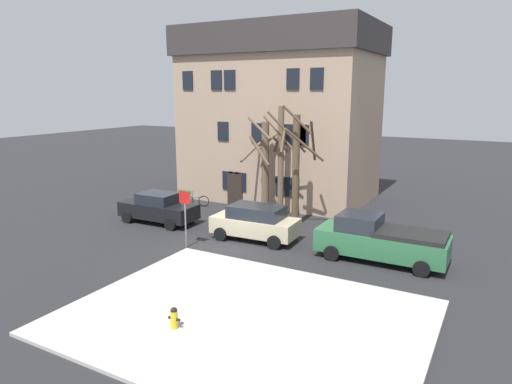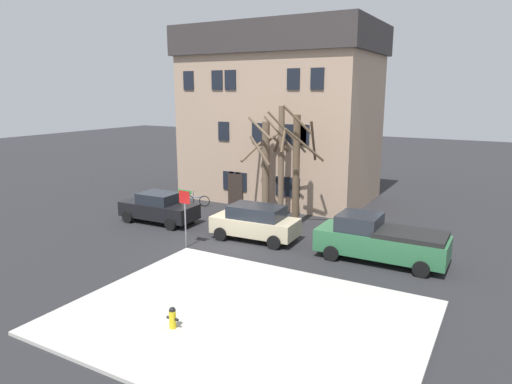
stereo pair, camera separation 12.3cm
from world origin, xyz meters
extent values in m
plane|color=#262628|center=(0.00, 0.00, 0.00)|extent=(120.00, 120.00, 0.00)
cube|color=#B7B5AD|center=(4.47, -5.23, 0.06)|extent=(11.47, 8.81, 0.12)
cube|color=tan|center=(-2.51, 11.51, 4.80)|extent=(12.28, 7.40, 9.60)
cube|color=#383333|center=(-2.51, 11.51, 10.55)|extent=(12.78, 7.90, 1.90)
cube|color=#2D231E|center=(-3.86, 7.76, 1.05)|extent=(1.10, 0.12, 2.10)
cube|color=black|center=(-4.40, 7.77, 1.60)|extent=(0.80, 0.08, 1.20)
cube|color=black|center=(-3.92, 7.77, 1.60)|extent=(0.80, 0.08, 1.20)
cube|color=black|center=(-3.42, 7.77, 1.60)|extent=(0.80, 0.08, 1.20)
cube|color=black|center=(-0.51, 7.77, 1.60)|extent=(0.80, 0.08, 1.20)
cube|color=black|center=(0.27, 7.77, 1.60)|extent=(0.80, 0.08, 1.20)
cube|color=black|center=(-4.72, 7.77, 4.80)|extent=(0.80, 0.08, 1.20)
cube|color=black|center=(-2.21, 7.77, 4.80)|extent=(0.80, 0.08, 1.20)
cube|color=black|center=(-0.11, 7.77, 4.80)|extent=(0.80, 0.08, 1.20)
cube|color=black|center=(0.65, 7.77, 4.80)|extent=(0.80, 0.08, 1.20)
cube|color=black|center=(0.82, 7.77, 4.80)|extent=(0.80, 0.08, 1.20)
cube|color=black|center=(-7.42, 7.77, 8.00)|extent=(0.80, 0.08, 1.20)
cube|color=black|center=(-5.16, 7.77, 8.00)|extent=(0.80, 0.08, 1.20)
cube|color=black|center=(-4.17, 7.77, 8.00)|extent=(0.80, 0.08, 1.20)
cube|color=black|center=(0.14, 7.77, 8.00)|extent=(0.80, 0.08, 1.20)
cube|color=black|center=(1.62, 7.77, 8.00)|extent=(0.80, 0.08, 1.20)
cylinder|color=brown|center=(-1.15, 6.84, 2.79)|extent=(0.45, 0.45, 5.58)
cylinder|color=brown|center=(-2.15, 7.06, 3.80)|extent=(0.60, 2.11, 1.27)
cylinder|color=brown|center=(-0.60, 7.33, 4.41)|extent=(1.17, 1.29, 1.52)
cylinder|color=brown|center=(-1.21, 6.20, 3.93)|extent=(1.42, 0.28, 1.69)
cylinder|color=brown|center=(-0.20, 6.86, 4.31)|extent=(0.19, 1.98, 1.13)
cylinder|color=brown|center=(-1.18, 6.13, 5.24)|extent=(1.53, 0.23, 1.29)
cylinder|color=brown|center=(-0.05, 6.69, 3.25)|extent=(0.35, 0.35, 6.49)
cylinder|color=brown|center=(-0.80, 7.38, 4.71)|extent=(1.54, 1.65, 1.63)
cylinder|color=brown|center=(0.19, 5.88, 5.03)|extent=(1.72, 0.63, 1.91)
cylinder|color=brown|center=(0.69, 5.88, 5.10)|extent=(1.76, 1.63, 2.35)
cylinder|color=brown|center=(1.47, 5.44, 3.05)|extent=(0.39, 0.39, 6.10)
cylinder|color=brown|center=(2.34, 5.65, 4.73)|extent=(0.59, 1.87, 2.31)
cylinder|color=brown|center=(1.79, 4.78, 5.88)|extent=(1.47, 0.80, 1.52)
cylinder|color=brown|center=(2.26, 4.70, 4.60)|extent=(1.64, 1.74, 1.82)
cylinder|color=brown|center=(0.78, 5.21, 4.72)|extent=(0.61, 1.50, 1.26)
cube|color=black|center=(-5.52, 2.19, 0.73)|extent=(4.53, 1.90, 0.82)
cube|color=#1E232B|center=(-5.52, 2.19, 1.43)|extent=(2.10, 1.63, 0.58)
cylinder|color=black|center=(-7.02, 1.25, 0.34)|extent=(0.68, 0.23, 0.68)
cylinder|color=black|center=(-7.06, 3.05, 0.34)|extent=(0.68, 0.23, 0.68)
cylinder|color=black|center=(-3.97, 1.32, 0.34)|extent=(0.68, 0.23, 0.68)
cylinder|color=black|center=(-4.01, 3.12, 0.34)|extent=(0.68, 0.23, 0.68)
cube|color=#C6B793|center=(0.75, 2.16, 0.73)|extent=(4.39, 2.03, 0.83)
cube|color=#1E232B|center=(0.84, 2.16, 1.46)|extent=(2.74, 1.73, 0.62)
cylinder|color=black|center=(-0.66, 1.17, 0.34)|extent=(0.69, 0.25, 0.68)
cylinder|color=black|center=(-0.75, 2.99, 0.34)|extent=(0.69, 0.25, 0.68)
cylinder|color=black|center=(2.26, 1.32, 0.34)|extent=(0.69, 0.25, 0.68)
cylinder|color=black|center=(2.17, 3.14, 0.34)|extent=(0.69, 0.25, 0.68)
cube|color=#2D6B42|center=(7.02, 2.25, 0.81)|extent=(5.57, 2.05, 0.97)
cube|color=#1E232B|center=(6.02, 2.25, 1.64)|extent=(1.78, 1.80, 0.70)
cube|color=black|center=(8.25, 2.25, 1.39)|extent=(2.90, 1.97, 0.20)
cylinder|color=black|center=(5.13, 1.23, 0.34)|extent=(0.68, 0.22, 0.68)
cylinder|color=black|center=(5.13, 3.27, 0.34)|extent=(0.68, 0.22, 0.68)
cylinder|color=black|center=(8.91, 1.23, 0.34)|extent=(0.68, 0.22, 0.68)
cylinder|color=black|center=(8.91, 3.27, 0.34)|extent=(0.68, 0.22, 0.68)
cylinder|color=gold|center=(2.97, -6.98, 0.40)|extent=(0.22, 0.22, 0.57)
sphere|color=black|center=(2.97, -6.98, 0.71)|extent=(0.21, 0.21, 0.21)
cylinder|color=black|center=(2.81, -6.98, 0.43)|extent=(0.10, 0.09, 0.09)
cylinder|color=black|center=(3.13, -6.98, 0.43)|extent=(0.10, 0.09, 0.09)
cylinder|color=slate|center=(-1.55, -0.48, 1.38)|extent=(0.07, 0.07, 2.76)
cube|color=red|center=(-1.55, -0.50, 2.46)|extent=(0.60, 0.03, 0.60)
cube|color=#1E8C38|center=(-1.55, -0.46, 2.71)|extent=(0.76, 0.02, 0.18)
torus|color=black|center=(-5.44, 6.48, 0.36)|extent=(0.68, 0.31, 0.71)
torus|color=black|center=(-6.41, 6.09, 0.36)|extent=(0.68, 0.31, 0.71)
cylinder|color=#1E4C8C|center=(-5.93, 6.29, 0.58)|extent=(0.94, 0.41, 0.19)
cylinder|color=#1E4C8C|center=(-6.11, 6.21, 0.81)|extent=(0.10, 0.07, 0.45)
camera|label=1|loc=(11.45, -17.09, 7.29)|focal=32.14mm
camera|label=2|loc=(11.56, -17.03, 7.29)|focal=32.14mm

